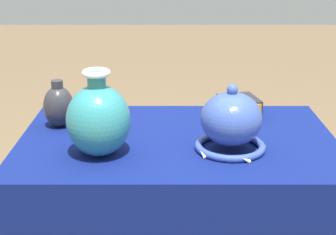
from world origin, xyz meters
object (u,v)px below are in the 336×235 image
Objects in this scene: cup_wide_rose at (107,116)px; mosaic_tile_box at (241,107)px; vase_dome_bell at (233,123)px; jar_round_charcoal at (61,106)px; vase_tall_bulbous at (101,119)px.

mosaic_tile_box is at bearing 17.32° from cup_wide_rose.
mosaic_tile_box is at bearing 77.95° from vase_dome_bell.
mosaic_tile_box is at bearing 9.72° from jar_round_charcoal.
mosaic_tile_box is 1.35× the size of cup_wide_rose.
vase_dome_bell is at bearing -115.37° from mosaic_tile_box.
vase_dome_bell is 1.38× the size of mosaic_tile_box.
jar_round_charcoal is at bearing 166.35° from cup_wide_rose.
vase_dome_bell is 0.60m from jar_round_charcoal.
vase_dome_bell is at bearing -20.09° from jar_round_charcoal.
vase_tall_bulbous is 0.39m from vase_dome_bell.
vase_tall_bulbous is 1.15× the size of vase_dome_bell.
vase_tall_bulbous reaches higher than cup_wide_rose.
jar_round_charcoal reaches higher than cup_wide_rose.
mosaic_tile_box is (0.46, 0.35, -0.08)m from vase_tall_bulbous.
mosaic_tile_box is at bearing 37.14° from vase_tall_bulbous.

